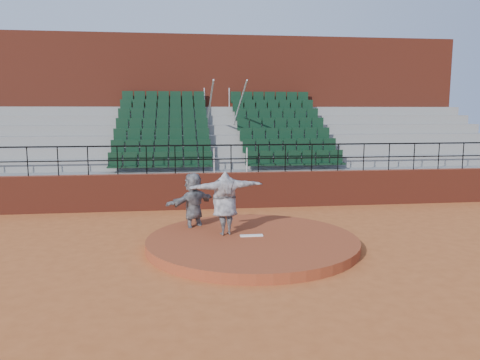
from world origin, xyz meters
name	(u,v)px	position (x,y,z in m)	size (l,w,h in m)	color
ground	(252,247)	(0.00, 0.00, 0.00)	(90.00, 90.00, 0.00)	#AE5727
pitchers_mound	(252,242)	(0.00, 0.00, 0.12)	(5.50, 5.50, 0.25)	brown
pitching_rubber	(252,236)	(0.00, 0.15, 0.27)	(0.60, 0.15, 0.03)	white
boundary_wall	(231,190)	(0.00, 5.00, 0.65)	(24.00, 0.30, 1.30)	maroon
wall_railing	(231,153)	(0.00, 5.00, 2.03)	(24.04, 0.05, 1.03)	black
seating_deck	(222,158)	(0.00, 8.64, 1.45)	(24.00, 5.97, 4.63)	gray
press_box_facade	(215,110)	(0.00, 12.60, 3.55)	(24.00, 3.00, 7.10)	maroon
pitcher	(225,203)	(-0.67, 0.43, 1.10)	(2.09, 0.57, 1.70)	black
fielder	(193,204)	(-1.48, 1.43, 0.90)	(1.67, 0.53, 1.80)	black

